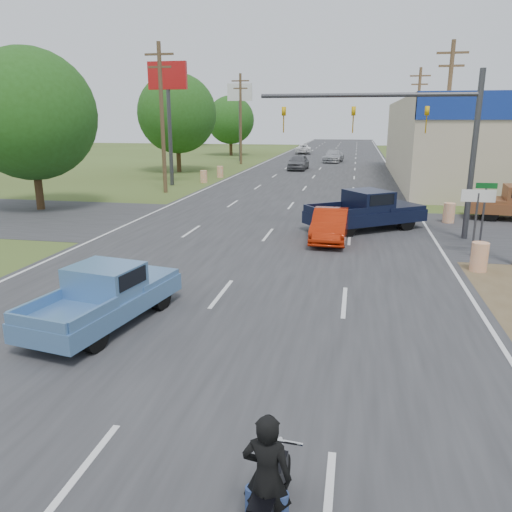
% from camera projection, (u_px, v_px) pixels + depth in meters
% --- Properties ---
extents(ground, '(200.00, 200.00, 0.00)m').
position_uv_depth(ground, '(77.00, 477.00, 7.22)').
color(ground, '#424F1F').
rests_on(ground, ground).
extents(main_road, '(15.00, 180.00, 0.02)m').
position_uv_depth(main_road, '(314.00, 177.00, 45.06)').
color(main_road, '#2D2D30').
rests_on(main_road, ground).
extents(cross_road, '(120.00, 10.00, 0.02)m').
position_uv_depth(cross_road, '(275.00, 226.00, 24.25)').
color(cross_road, '#2D2D30').
rests_on(cross_road, ground).
extents(utility_pole_2, '(2.00, 0.28, 10.00)m').
position_uv_depth(utility_pole_2, '(447.00, 115.00, 33.35)').
color(utility_pole_2, '#4C3823').
rests_on(utility_pole_2, ground).
extents(utility_pole_3, '(2.00, 0.28, 10.00)m').
position_uv_depth(utility_pole_3, '(417.00, 116.00, 50.38)').
color(utility_pole_3, '#4C3823').
rests_on(utility_pole_3, ground).
extents(utility_pole_5, '(2.00, 0.28, 10.00)m').
position_uv_depth(utility_pole_5, '(162.00, 115.00, 34.09)').
color(utility_pole_5, '#4C3823').
rests_on(utility_pole_5, ground).
extents(utility_pole_6, '(2.00, 0.28, 10.00)m').
position_uv_depth(utility_pole_6, '(241.00, 117.00, 56.79)').
color(utility_pole_6, '#4C3823').
rests_on(utility_pole_6, ground).
extents(tree_0, '(7.14, 7.14, 8.84)m').
position_uv_depth(tree_0, '(30.00, 115.00, 27.39)').
color(tree_0, '#422D19').
rests_on(tree_0, ground).
extents(tree_1, '(7.56, 7.56, 9.36)m').
position_uv_depth(tree_1, '(177.00, 114.00, 48.02)').
color(tree_1, '#422D19').
rests_on(tree_1, ground).
extents(tree_2, '(6.72, 6.72, 8.32)m').
position_uv_depth(tree_2, '(231.00, 120.00, 71.02)').
color(tree_2, '#422D19').
rests_on(tree_2, ground).
extents(tree_4, '(9.24, 9.24, 11.44)m').
position_uv_depth(tree_4, '(16.00, 109.00, 86.72)').
color(tree_4, '#422D19').
rests_on(tree_4, ground).
extents(tree_5, '(7.98, 7.98, 9.88)m').
position_uv_depth(tree_5, '(507.00, 115.00, 89.88)').
color(tree_5, '#422D19').
rests_on(tree_5, ground).
extents(tree_6, '(8.82, 8.82, 10.92)m').
position_uv_depth(tree_6, '(190.00, 112.00, 101.02)').
color(tree_6, '#422D19').
rests_on(tree_6, ground).
extents(barrel_0, '(0.56, 0.56, 1.00)m').
position_uv_depth(barrel_0, '(479.00, 257.00, 16.93)').
color(barrel_0, orange).
rests_on(barrel_0, ground).
extents(barrel_1, '(0.56, 0.56, 1.00)m').
position_uv_depth(barrel_1, '(449.00, 213.00, 24.90)').
color(barrel_1, orange).
rests_on(barrel_1, ground).
extents(barrel_2, '(0.56, 0.56, 1.00)m').
position_uv_depth(barrel_2, '(204.00, 177.00, 40.85)').
color(barrel_2, orange).
rests_on(barrel_2, ground).
extents(barrel_3, '(0.56, 0.56, 1.00)m').
position_uv_depth(barrel_3, '(220.00, 172.00, 44.58)').
color(barrel_3, orange).
rests_on(barrel_3, ground).
extents(pole_sign_left_near, '(3.00, 0.35, 9.20)m').
position_uv_depth(pole_sign_left_near, '(168.00, 90.00, 37.58)').
color(pole_sign_left_near, '#3F3F44').
rests_on(pole_sign_left_near, ground).
extents(pole_sign_left_far, '(3.00, 0.35, 9.20)m').
position_uv_depth(pole_sign_left_far, '(240.00, 101.00, 60.28)').
color(pole_sign_left_far, '#3F3F44').
rests_on(pole_sign_left_far, ground).
extents(lane_sign, '(1.20, 0.08, 2.52)m').
position_uv_depth(lane_sign, '(477.00, 207.00, 18.42)').
color(lane_sign, '#3F3F44').
rests_on(lane_sign, ground).
extents(street_name_sign, '(0.80, 0.08, 2.61)m').
position_uv_depth(street_name_sign, '(484.00, 208.00, 19.80)').
color(street_name_sign, '#3F3F44').
rests_on(street_name_sign, ground).
extents(signal_mast, '(9.12, 0.40, 7.00)m').
position_uv_depth(signal_mast, '(409.00, 125.00, 20.94)').
color(signal_mast, '#3F3F44').
rests_on(signal_mast, ground).
extents(red_convertible, '(1.51, 4.11, 1.34)m').
position_uv_depth(red_convertible, '(330.00, 225.00, 21.15)').
color(red_convertible, '#AA2007').
rests_on(red_convertible, ground).
extents(rider, '(0.64, 0.45, 1.67)m').
position_uv_depth(rider, '(267.00, 485.00, 5.90)').
color(rider, black).
rests_on(rider, ground).
extents(blue_pickup, '(2.52, 4.84, 1.53)m').
position_uv_depth(blue_pickup, '(107.00, 294.00, 12.53)').
color(blue_pickup, black).
rests_on(blue_pickup, ground).
extents(navy_pickup, '(5.76, 5.03, 1.85)m').
position_uv_depth(navy_pickup, '(368.00, 210.00, 23.25)').
color(navy_pickup, black).
rests_on(navy_pickup, ground).
extents(distant_car_grey, '(2.00, 4.64, 1.56)m').
position_uv_depth(distant_car_grey, '(298.00, 162.00, 51.15)').
color(distant_car_grey, '#5C5C61').
rests_on(distant_car_grey, ground).
extents(distant_car_silver, '(2.60, 5.26, 1.47)m').
position_uv_depth(distant_car_silver, '(334.00, 156.00, 60.39)').
color(distant_car_silver, '#AFAFB4').
rests_on(distant_car_silver, ground).
extents(distant_car_white, '(2.75, 5.17, 1.38)m').
position_uv_depth(distant_car_white, '(303.00, 149.00, 75.47)').
color(distant_car_white, white).
rests_on(distant_car_white, ground).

